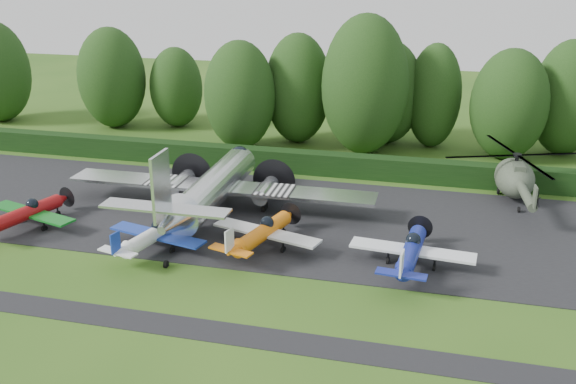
% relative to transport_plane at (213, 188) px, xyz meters
% --- Properties ---
extents(ground, '(160.00, 160.00, 0.00)m').
position_rel_transport_plane_xyz_m(ground, '(5.13, -9.41, -2.21)').
color(ground, '#295217').
rests_on(ground, ground).
extents(apron, '(70.00, 18.00, 0.01)m').
position_rel_transport_plane_xyz_m(apron, '(5.13, 0.59, -2.20)').
color(apron, black).
rests_on(apron, ground).
extents(taxiway_verge, '(70.00, 2.00, 0.00)m').
position_rel_transport_plane_xyz_m(taxiway_verge, '(5.13, -15.41, -2.21)').
color(taxiway_verge, black).
rests_on(taxiway_verge, ground).
extents(hedgerow, '(90.00, 1.60, 2.00)m').
position_rel_transport_plane_xyz_m(hedgerow, '(5.13, 11.59, -2.21)').
color(hedgerow, black).
rests_on(hedgerow, ground).
extents(transport_plane, '(24.71, 18.94, 7.92)m').
position_rel_transport_plane_xyz_m(transport_plane, '(0.00, 0.00, 0.00)').
color(transport_plane, silver).
rests_on(transport_plane, ground).
extents(light_plane_red, '(7.62, 8.01, 2.93)m').
position_rel_transport_plane_xyz_m(light_plane_red, '(-12.38, -5.76, -0.99)').
color(light_plane_red, maroon).
rests_on(light_plane_red, ground).
extents(light_plane_white, '(7.25, 7.62, 2.79)m').
position_rel_transport_plane_xyz_m(light_plane_white, '(-1.77, -6.99, -1.05)').
color(light_plane_white, white).
rests_on(light_plane_white, ground).
extents(light_plane_orange, '(7.89, 8.30, 3.03)m').
position_rel_transport_plane_xyz_m(light_plane_orange, '(5.37, -5.05, -0.95)').
color(light_plane_orange, orange).
rests_on(light_plane_orange, ground).
extents(light_plane_blue, '(8.01, 8.42, 3.08)m').
position_rel_transport_plane_xyz_m(light_plane_blue, '(15.37, -5.53, -0.93)').
color(light_plane_blue, navy).
rests_on(light_plane_blue, ground).
extents(helicopter, '(11.90, 13.94, 3.83)m').
position_rel_transport_plane_xyz_m(helicopter, '(22.70, 9.21, -0.15)').
color(helicopter, '#3B4535').
rests_on(helicopter, ground).
extents(tree_0, '(7.59, 7.59, 11.37)m').
position_rel_transport_plane_xyz_m(tree_0, '(-20.27, 22.49, 3.46)').
color(tree_0, black).
rests_on(tree_0, ground).
extents(tree_1, '(5.99, 5.99, 9.14)m').
position_rel_transport_plane_xyz_m(tree_1, '(-13.30, 24.37, 2.35)').
color(tree_1, black).
rests_on(tree_1, ground).
extents(tree_2, '(6.91, 6.91, 11.47)m').
position_rel_transport_plane_xyz_m(tree_2, '(1.67, 21.42, 3.52)').
color(tree_2, black).
rests_on(tree_2, ground).
extents(tree_3, '(6.79, 6.79, 11.39)m').
position_rel_transport_plane_xyz_m(tree_3, '(28.25, 23.45, 3.47)').
color(tree_3, black).
rests_on(tree_3, ground).
extents(tree_5, '(8.51, 8.51, 13.76)m').
position_rel_transport_plane_xyz_m(tree_5, '(8.93, 19.11, 4.66)').
color(tree_5, black).
rests_on(tree_5, ground).
extents(tree_8, '(7.24, 7.24, 11.03)m').
position_rel_transport_plane_xyz_m(tree_8, '(-3.49, 17.77, 3.30)').
color(tree_8, black).
rests_on(tree_8, ground).
extents(tree_9, '(5.48, 5.48, 10.69)m').
position_rel_transport_plane_xyz_m(tree_9, '(15.53, 23.05, 3.12)').
color(tree_9, black).
rests_on(tree_9, ground).
extents(tree_10, '(7.36, 7.36, 10.73)m').
position_rel_transport_plane_xyz_m(tree_10, '(22.66, 20.60, 3.15)').
color(tree_10, black).
rests_on(tree_10, ground).
extents(tree_11, '(7.20, 7.20, 10.75)m').
position_rel_transport_plane_xyz_m(tree_11, '(10.80, 23.40, 3.16)').
color(tree_11, black).
rests_on(tree_11, ground).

